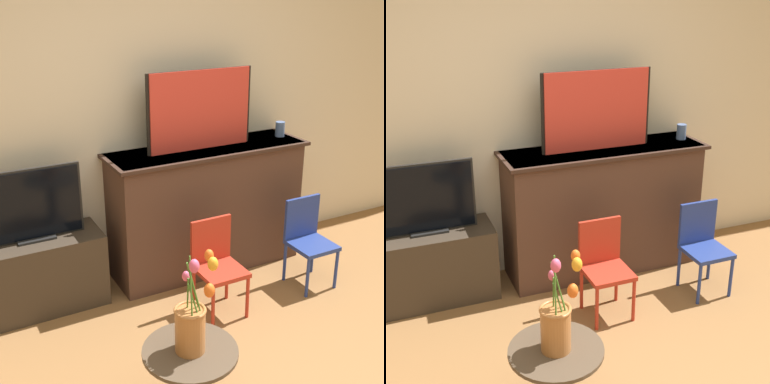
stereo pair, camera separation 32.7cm
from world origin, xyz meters
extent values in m
cube|color=beige|center=(0.00, 2.13, 1.35)|extent=(8.00, 0.06, 2.70)
cube|color=#4C3328|center=(0.49, 1.88, 0.49)|extent=(1.47, 0.43, 0.97)
cube|color=#35231C|center=(0.49, 1.87, 0.96)|extent=(1.53, 0.47, 0.02)
cube|color=black|center=(0.44, 1.89, 1.26)|extent=(0.83, 0.02, 0.57)
cube|color=red|center=(0.44, 1.88, 1.26)|extent=(0.79, 0.02, 0.57)
cylinder|color=#4C6699|center=(1.15, 1.88, 1.03)|extent=(0.07, 0.07, 0.12)
cube|color=#382D23|center=(-0.80, 1.89, 0.26)|extent=(0.85, 0.38, 0.52)
cube|color=black|center=(-0.80, 1.89, 0.53)|extent=(0.25, 0.12, 0.01)
cube|color=black|center=(-0.80, 1.90, 0.76)|extent=(0.65, 0.02, 0.49)
cube|color=black|center=(-0.80, 1.89, 0.76)|extent=(0.62, 0.02, 0.46)
cylinder|color=#B22D1E|center=(0.12, 1.12, 0.15)|extent=(0.02, 0.02, 0.31)
cylinder|color=#B22D1E|center=(0.38, 1.12, 0.15)|extent=(0.02, 0.02, 0.31)
cylinder|color=#B22D1E|center=(0.12, 1.39, 0.15)|extent=(0.02, 0.02, 0.31)
cylinder|color=#B22D1E|center=(0.38, 1.39, 0.15)|extent=(0.02, 0.02, 0.31)
cube|color=#B22D1E|center=(0.25, 1.26, 0.32)|extent=(0.30, 0.30, 0.03)
cube|color=#B22D1E|center=(0.25, 1.39, 0.49)|extent=(0.30, 0.02, 0.31)
cylinder|color=navy|center=(0.90, 1.14, 0.15)|extent=(0.02, 0.02, 0.31)
cylinder|color=navy|center=(1.16, 1.14, 0.15)|extent=(0.02, 0.02, 0.31)
cylinder|color=navy|center=(0.90, 1.40, 0.15)|extent=(0.02, 0.02, 0.31)
cylinder|color=navy|center=(1.16, 1.40, 0.15)|extent=(0.02, 0.02, 0.31)
cube|color=navy|center=(1.03, 1.27, 0.32)|extent=(0.30, 0.30, 0.03)
cube|color=navy|center=(1.03, 1.40, 0.49)|extent=(0.30, 0.02, 0.31)
cylinder|color=#4C3D2D|center=(-0.38, 0.49, 0.43)|extent=(0.47, 0.47, 0.02)
cylinder|color=#AD6B38|center=(-0.38, 0.49, 0.55)|extent=(0.15, 0.15, 0.23)
torus|color=#AD6B38|center=(-0.38, 0.49, 0.66)|extent=(0.16, 0.16, 0.02)
cylinder|color=#477A2D|center=(-0.38, 0.47, 0.77)|extent=(0.02, 0.07, 0.36)
ellipsoid|color=#E0517A|center=(-0.40, 0.41, 0.95)|extent=(0.05, 0.05, 0.07)
cylinder|color=#477A2D|center=(-0.36, 0.47, 0.70)|extent=(0.05, 0.06, 0.22)
ellipsoid|color=orange|center=(-0.32, 0.42, 0.80)|extent=(0.05, 0.05, 0.07)
cylinder|color=#477A2D|center=(-0.35, 0.50, 0.76)|extent=(0.09, 0.02, 0.33)
ellipsoid|color=orange|center=(-0.27, 0.52, 0.92)|extent=(0.04, 0.04, 0.06)
cylinder|color=#477A2D|center=(-0.38, 0.52, 0.71)|extent=(0.01, 0.02, 0.24)
ellipsoid|color=#E0517A|center=(-0.38, 0.54, 0.83)|extent=(0.04, 0.04, 0.05)
cylinder|color=#477A2D|center=(-0.35, 0.48, 0.75)|extent=(0.07, 0.05, 0.33)
ellipsoid|color=orange|center=(-0.29, 0.44, 0.91)|extent=(0.05, 0.05, 0.07)
camera|label=1|loc=(-1.36, -1.39, 2.10)|focal=50.00mm
camera|label=2|loc=(-1.07, -1.53, 2.10)|focal=50.00mm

